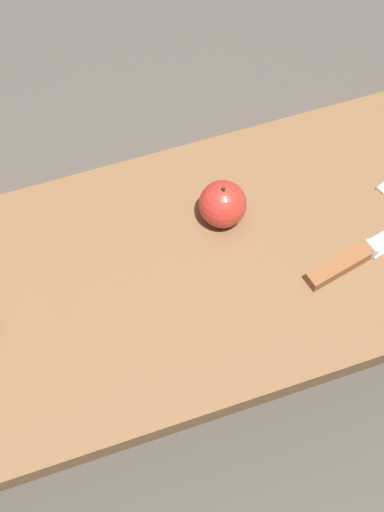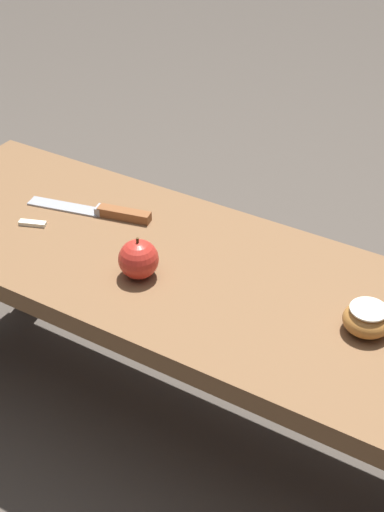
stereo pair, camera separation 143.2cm
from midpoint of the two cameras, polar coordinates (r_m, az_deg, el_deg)
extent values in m
plane|color=#4C443D|center=(1.35, 18.96, -31.88)|extent=(8.00, 8.00, 0.00)
cube|color=brown|center=(0.96, 27.37, -32.15)|extent=(1.35, 0.44, 0.04)
cube|color=#9EA0A5|center=(1.08, 43.00, -25.69)|extent=(0.02, 0.03, 0.02)
cube|color=brown|center=(1.05, 41.51, -27.90)|extent=(0.11, 0.05, 0.02)
sphere|color=red|center=(0.93, 31.74, -25.33)|extent=(0.07, 0.07, 0.07)
cylinder|color=#4C3319|center=(0.90, 33.01, -25.02)|extent=(0.01, 0.01, 0.01)
camera|label=1|loc=(0.72, 131.74, -41.87)|focal=50.00mm
camera|label=2|loc=(0.72, -48.26, 41.87)|focal=50.00mm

